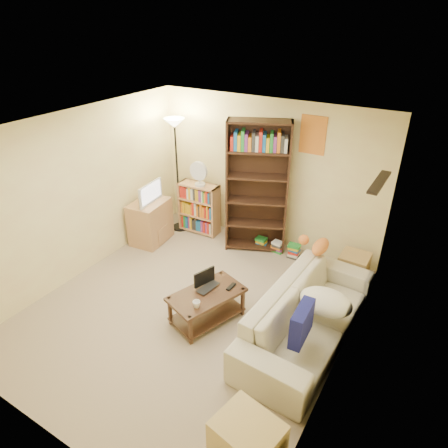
# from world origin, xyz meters

# --- Properties ---
(room) EXTENTS (4.50, 4.54, 2.52)m
(room) POSITION_xyz_m (0.00, 0.01, 1.62)
(room) COLOR tan
(room) RESTS_ON ground
(sofa) EXTENTS (2.48, 1.18, 0.70)m
(sofa) POSITION_xyz_m (1.55, 0.30, 0.35)
(sofa) COLOR beige
(sofa) RESTS_ON ground
(navy_pillow) EXTENTS (0.16, 0.46, 0.41)m
(navy_pillow) POSITION_xyz_m (1.64, -0.22, 0.67)
(navy_pillow) COLOR navy
(navy_pillow) RESTS_ON sofa
(cream_blanket) EXTENTS (0.64, 0.46, 0.28)m
(cream_blanket) POSITION_xyz_m (1.72, 0.35, 0.60)
(cream_blanket) COLOR silver
(cream_blanket) RESTS_ON sofa
(tabby_cat) EXTENTS (0.55, 0.22, 0.19)m
(tabby_cat) POSITION_xyz_m (1.29, 1.24, 0.79)
(tabby_cat) COLOR orange
(tabby_cat) RESTS_ON sofa
(coffee_table) EXTENTS (0.84, 1.10, 0.43)m
(coffee_table) POSITION_xyz_m (0.30, -0.07, 0.28)
(coffee_table) COLOR #422919
(coffee_table) RESTS_ON ground
(laptop) EXTENTS (0.39, 0.30, 0.03)m
(laptop) POSITION_xyz_m (0.31, 0.02, 0.45)
(laptop) COLOR black
(laptop) RESTS_ON coffee_table
(laptop_screen) EXTENTS (0.12, 0.31, 0.22)m
(laptop_screen) POSITION_xyz_m (0.18, 0.06, 0.56)
(laptop_screen) COLOR white
(laptop_screen) RESTS_ON laptop
(mug) EXTENTS (0.18, 0.18, 0.09)m
(mug) POSITION_xyz_m (0.34, -0.37, 0.48)
(mug) COLOR white
(mug) RESTS_ON coffee_table
(tv_remote) EXTENTS (0.06, 0.18, 0.02)m
(tv_remote) POSITION_xyz_m (0.51, 0.20, 0.44)
(tv_remote) COLOR black
(tv_remote) RESTS_ON coffee_table
(tv_stand) EXTENTS (0.57, 0.75, 0.76)m
(tv_stand) POSITION_xyz_m (-1.70, 1.15, 0.38)
(tv_stand) COLOR tan
(tv_stand) RESTS_ON ground
(television) EXTENTS (0.65, 0.21, 0.36)m
(television) POSITION_xyz_m (-1.70, 1.15, 0.94)
(television) COLOR black
(television) RESTS_ON tv_stand
(tall_bookshelf) EXTENTS (1.05, 0.70, 2.22)m
(tall_bookshelf) POSITION_xyz_m (-0.01, 1.90, 1.17)
(tall_bookshelf) COLOR #3B2516
(tall_bookshelf) RESTS_ON ground
(short_bookshelf) EXTENTS (0.75, 0.33, 0.94)m
(short_bookshelf) POSITION_xyz_m (-1.15, 1.88, 0.47)
(short_bookshelf) COLOR tan
(short_bookshelf) RESTS_ON ground
(desk_fan) EXTENTS (0.34, 0.19, 0.45)m
(desk_fan) POSITION_xyz_m (-1.10, 1.84, 1.18)
(desk_fan) COLOR white
(desk_fan) RESTS_ON short_bookshelf
(floor_lamp) EXTENTS (0.35, 0.35, 2.08)m
(floor_lamp) POSITION_xyz_m (-1.54, 1.79, 1.66)
(floor_lamp) COLOR black
(floor_lamp) RESTS_ON ground
(side_table) EXTENTS (0.41, 0.41, 0.47)m
(side_table) POSITION_xyz_m (1.72, 1.79, 0.23)
(side_table) COLOR tan
(side_table) RESTS_ON ground
(end_cabinet) EXTENTS (0.66, 0.58, 0.48)m
(end_cabinet) POSITION_xyz_m (1.65, -1.47, 0.24)
(end_cabinet) COLOR tan
(end_cabinet) RESTS_ON ground
(book_stacks) EXTENTS (1.13, 0.20, 0.24)m
(book_stacks) POSITION_xyz_m (0.57, 1.95, 0.10)
(book_stacks) COLOR red
(book_stacks) RESTS_ON ground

